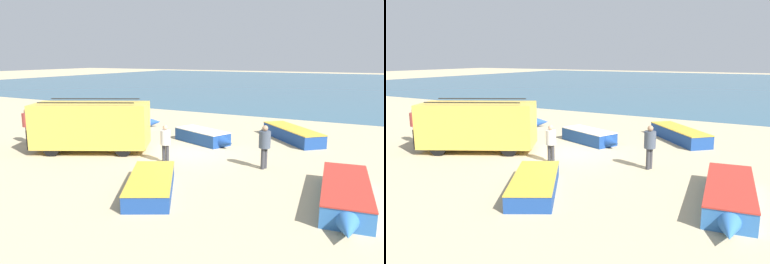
% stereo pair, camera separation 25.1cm
% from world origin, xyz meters
% --- Properties ---
extents(ground_plane, '(200.00, 200.00, 0.00)m').
position_xyz_m(ground_plane, '(0.00, 0.00, 0.00)').
color(ground_plane, tan).
extents(sea_water, '(120.00, 80.00, 0.01)m').
position_xyz_m(sea_water, '(0.00, 52.00, 0.00)').
color(sea_water, '#33607A').
rests_on(sea_water, ground_plane).
extents(parked_van, '(5.69, 4.28, 2.45)m').
position_xyz_m(parked_van, '(-4.06, -1.76, 1.27)').
color(parked_van, gold).
rests_on(parked_van, ground_plane).
extents(fishing_rowboat_0, '(4.41, 4.57, 0.68)m').
position_xyz_m(fishing_rowboat_0, '(3.60, 5.33, 0.34)').
color(fishing_rowboat_0, navy).
rests_on(fishing_rowboat_0, ground_plane).
extents(fishing_rowboat_1, '(1.95, 5.43, 0.65)m').
position_xyz_m(fishing_rowboat_1, '(7.37, -3.10, 0.32)').
color(fishing_rowboat_1, '#2D66AD').
rests_on(fishing_rowboat_1, ground_plane).
extents(fishing_rowboat_2, '(3.98, 3.74, 0.67)m').
position_xyz_m(fishing_rowboat_2, '(-6.52, 3.54, 0.33)').
color(fishing_rowboat_2, '#234CA3').
rests_on(fishing_rowboat_2, ground_plane).
extents(fishing_rowboat_3, '(3.81, 2.31, 0.68)m').
position_xyz_m(fishing_rowboat_3, '(-0.15, 2.35, 0.34)').
color(fishing_rowboat_3, navy).
rests_on(fishing_rowboat_3, ground_plane).
extents(fishing_rowboat_4, '(3.01, 4.36, 0.55)m').
position_xyz_m(fishing_rowboat_4, '(1.48, -4.88, 0.28)').
color(fishing_rowboat_4, navy).
rests_on(fishing_rowboat_4, ground_plane).
extents(fisherman_0, '(0.47, 0.47, 1.78)m').
position_xyz_m(fisherman_0, '(4.03, -0.62, 1.06)').
color(fisherman_0, '#38383D').
rests_on(fisherman_0, ground_plane).
extents(fisherman_1, '(0.43, 0.43, 1.62)m').
position_xyz_m(fisherman_1, '(0.07, -1.75, 0.97)').
color(fisherman_1, '#38383D').
rests_on(fisherman_1, ground_plane).
extents(fisherman_2, '(0.48, 0.48, 1.83)m').
position_xyz_m(fisherman_2, '(-8.16, -2.07, 1.09)').
color(fisherman_2, '#38383D').
rests_on(fisherman_2, ground_plane).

